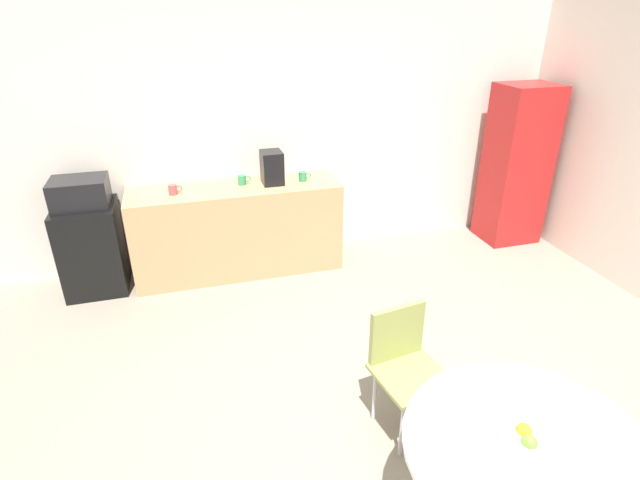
# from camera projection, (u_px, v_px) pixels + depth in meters

# --- Properties ---
(ground_plane) EXTENTS (6.00, 6.00, 0.00)m
(ground_plane) POSITION_uv_depth(u_px,v_px,m) (392.00, 458.00, 3.03)
(ground_plane) COLOR gray
(wall_back) EXTENTS (6.00, 0.10, 2.60)m
(wall_back) POSITION_uv_depth(u_px,v_px,m) (282.00, 133.00, 5.06)
(wall_back) COLOR silver
(wall_back) RESTS_ON ground_plane
(counter_block) EXTENTS (2.04, 0.60, 0.90)m
(counter_block) POSITION_uv_depth(u_px,v_px,m) (238.00, 229.00, 4.99)
(counter_block) COLOR tan
(counter_block) RESTS_ON ground_plane
(mini_fridge) EXTENTS (0.54, 0.54, 0.85)m
(mini_fridge) POSITION_uv_depth(u_px,v_px,m) (92.00, 248.00, 4.66)
(mini_fridge) COLOR black
(mini_fridge) RESTS_ON ground_plane
(microwave) EXTENTS (0.48, 0.38, 0.26)m
(microwave) POSITION_uv_depth(u_px,v_px,m) (80.00, 193.00, 4.42)
(microwave) COLOR black
(microwave) RESTS_ON mini_fridge
(locker_cabinet) EXTENTS (0.60, 0.50, 1.75)m
(locker_cabinet) POSITION_uv_depth(u_px,v_px,m) (516.00, 166.00, 5.50)
(locker_cabinet) COLOR #B21E1E
(locker_cabinet) RESTS_ON ground_plane
(round_table) EXTENTS (1.14, 1.14, 0.74)m
(round_table) POSITION_uv_depth(u_px,v_px,m) (527.00, 467.00, 2.25)
(round_table) COLOR silver
(round_table) RESTS_ON ground_plane
(chair_olive) EXTENTS (0.48, 0.48, 0.83)m
(chair_olive) POSITION_uv_depth(u_px,v_px,m) (404.00, 356.00, 3.09)
(chair_olive) COLOR silver
(chair_olive) RESTS_ON ground_plane
(fruit_bowl) EXTENTS (0.26, 0.26, 0.11)m
(fruit_bowl) POSITION_uv_depth(u_px,v_px,m) (530.00, 444.00, 2.15)
(fruit_bowl) COLOR silver
(fruit_bowl) RESTS_ON round_table
(mug_white) EXTENTS (0.13, 0.08, 0.09)m
(mug_white) POSITION_uv_depth(u_px,v_px,m) (173.00, 190.00, 4.58)
(mug_white) COLOR #D84C4C
(mug_white) RESTS_ON counter_block
(mug_green) EXTENTS (0.13, 0.08, 0.09)m
(mug_green) POSITION_uv_depth(u_px,v_px,m) (303.00, 176.00, 4.93)
(mug_green) COLOR #338C59
(mug_green) RESTS_ON counter_block
(mug_red) EXTENTS (0.13, 0.08, 0.09)m
(mug_red) POSITION_uv_depth(u_px,v_px,m) (242.00, 180.00, 4.83)
(mug_red) COLOR #338C59
(mug_red) RESTS_ON counter_block
(coffee_maker) EXTENTS (0.20, 0.24, 0.32)m
(coffee_maker) POSITION_uv_depth(u_px,v_px,m) (272.00, 168.00, 4.82)
(coffee_maker) COLOR black
(coffee_maker) RESTS_ON counter_block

